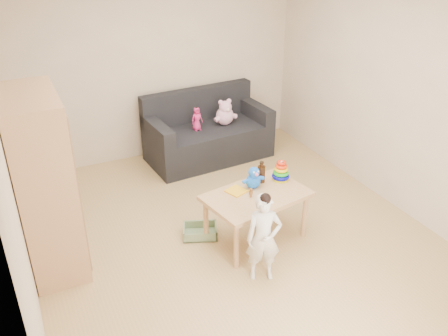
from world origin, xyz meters
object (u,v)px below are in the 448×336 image
play_table (256,217)px  wardrobe (44,184)px  sofa (209,142)px  toddler (264,239)px

play_table → wardrobe: bearing=165.0°
sofa → play_table: play_table is taller
toddler → play_table: bearing=89.0°
sofa → play_table: bearing=-103.9°
sofa → toddler: size_ratio=1.95×
wardrobe → play_table: size_ratio=1.67×
sofa → play_table: 2.01m
wardrobe → sofa: size_ratio=1.03×
wardrobe → play_table: 2.10m
sofa → wardrobe: bearing=-151.6°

